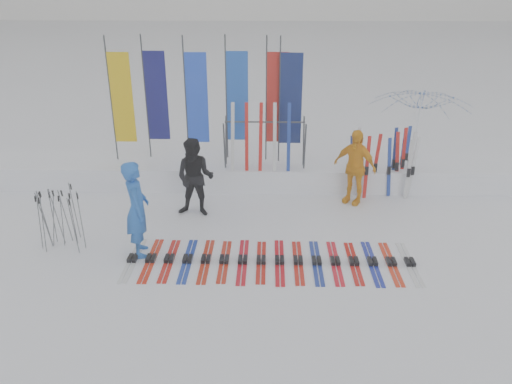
{
  "coord_description": "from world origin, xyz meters",
  "views": [
    {
      "loc": [
        0.45,
        -7.87,
        5.07
      ],
      "look_at": [
        0.2,
        1.6,
        1.0
      ],
      "focal_mm": 35.0,
      "sensor_mm": 36.0,
      "label": 1
    }
  ],
  "objects_px": {
    "person_yellow": "(355,167)",
    "tent_canopy": "(417,133)",
    "person_black": "(195,178)",
    "ski_row": "(270,260)",
    "person_blue": "(137,209)",
    "ski_rack": "(265,137)"
  },
  "relations": [
    {
      "from": "person_yellow",
      "to": "tent_canopy",
      "type": "relative_size",
      "value": 0.68
    },
    {
      "from": "person_yellow",
      "to": "person_black",
      "type": "bearing_deg",
      "value": -133.28
    },
    {
      "from": "person_black",
      "to": "tent_canopy",
      "type": "height_order",
      "value": "tent_canopy"
    },
    {
      "from": "person_black",
      "to": "ski_row",
      "type": "relative_size",
      "value": 0.33
    },
    {
      "from": "person_blue",
      "to": "person_black",
      "type": "xyz_separation_m",
      "value": [
        0.87,
        1.81,
        -0.06
      ]
    },
    {
      "from": "person_blue",
      "to": "person_black",
      "type": "relative_size",
      "value": 1.07
    },
    {
      "from": "ski_rack",
      "to": "ski_row",
      "type": "bearing_deg",
      "value": -87.65
    },
    {
      "from": "person_blue",
      "to": "person_black",
      "type": "bearing_deg",
      "value": -41.33
    },
    {
      "from": "person_blue",
      "to": "person_yellow",
      "type": "distance_m",
      "value": 5.28
    },
    {
      "from": "person_blue",
      "to": "tent_canopy",
      "type": "xyz_separation_m",
      "value": [
        6.52,
        4.45,
        0.25
      ]
    },
    {
      "from": "tent_canopy",
      "to": "ski_row",
      "type": "distance_m",
      "value": 6.27
    },
    {
      "from": "person_blue",
      "to": "ski_row",
      "type": "relative_size",
      "value": 0.35
    },
    {
      "from": "person_blue",
      "to": "person_black",
      "type": "height_order",
      "value": "person_blue"
    },
    {
      "from": "person_yellow",
      "to": "ski_rack",
      "type": "xyz_separation_m",
      "value": [
        -2.16,
        0.82,
        0.47
      ]
    },
    {
      "from": "ski_row",
      "to": "ski_rack",
      "type": "bearing_deg",
      "value": 92.35
    },
    {
      "from": "person_yellow",
      "to": "ski_rack",
      "type": "height_order",
      "value": "ski_rack"
    },
    {
      "from": "person_yellow",
      "to": "tent_canopy",
      "type": "height_order",
      "value": "tent_canopy"
    },
    {
      "from": "person_blue",
      "to": "ski_rack",
      "type": "relative_size",
      "value": 0.95
    },
    {
      "from": "person_blue",
      "to": "ski_row",
      "type": "distance_m",
      "value": 2.76
    },
    {
      "from": "tent_canopy",
      "to": "ski_row",
      "type": "xyz_separation_m",
      "value": [
        -3.94,
        -4.73,
        -1.19
      ]
    },
    {
      "from": "person_black",
      "to": "person_yellow",
      "type": "distance_m",
      "value": 3.8
    },
    {
      "from": "tent_canopy",
      "to": "person_yellow",
      "type": "bearing_deg",
      "value": -136.37
    }
  ]
}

